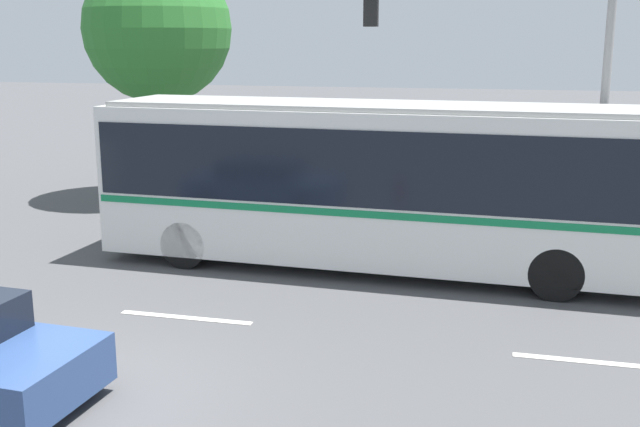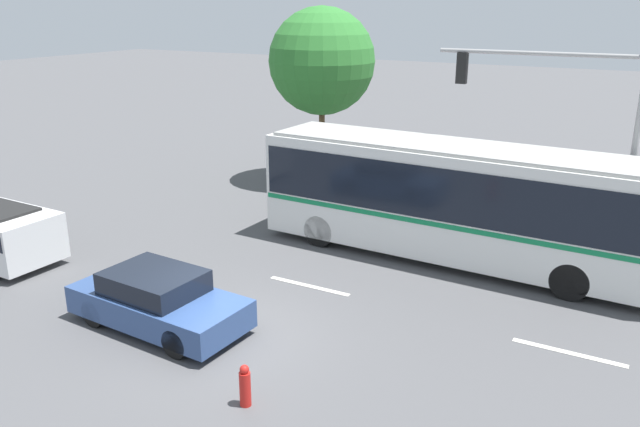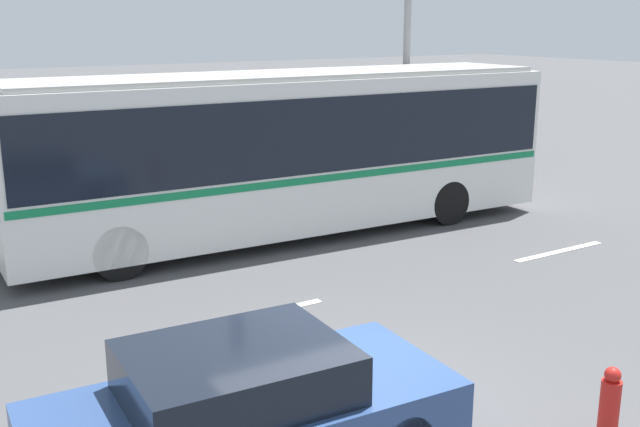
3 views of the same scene
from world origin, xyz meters
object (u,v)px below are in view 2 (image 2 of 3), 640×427
at_px(sedan_foreground, 158,301).
at_px(fire_hydrant, 245,386).
at_px(city_bus, 458,196).
at_px(street_tree_left, 322,61).
at_px(traffic_light_pole, 579,118).

height_order(sedan_foreground, fire_hydrant, sedan_foreground).
height_order(city_bus, street_tree_left, street_tree_left).
height_order(city_bus, sedan_foreground, city_bus).
xyz_separation_m(sedan_foreground, fire_hydrant, (3.62, -1.62, -0.23)).
bearing_deg(sedan_foreground, traffic_light_pole, 52.97).
relative_size(city_bus, fire_hydrant, 13.90).
xyz_separation_m(sedan_foreground, traffic_light_pole, (7.58, 8.92, 3.57)).
bearing_deg(fire_hydrant, city_bus, 82.55).
bearing_deg(fire_hydrant, sedan_foreground, 155.85).
bearing_deg(fire_hydrant, traffic_light_pole, 69.37).
xyz_separation_m(city_bus, fire_hydrant, (-1.18, -9.00, -1.54)).
height_order(traffic_light_pole, fire_hydrant, traffic_light_pole).
bearing_deg(street_tree_left, fire_hydrant, -66.24).
relative_size(sedan_foreground, traffic_light_pole, 0.69).
xyz_separation_m(city_bus, street_tree_left, (-7.68, 5.78, 3.05)).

